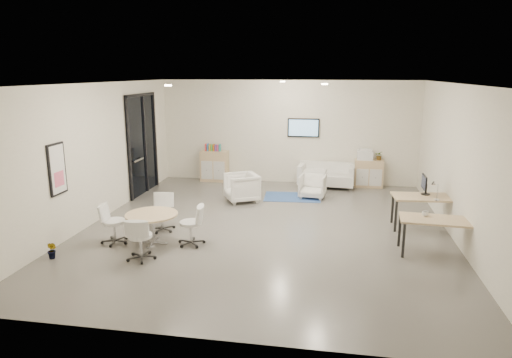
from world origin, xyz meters
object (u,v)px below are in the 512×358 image
at_px(sideboard_left, 215,166).
at_px(loveseat, 326,176).
at_px(desk_front, 437,223).
at_px(armchair_right, 313,185).
at_px(desk_rear, 426,200).
at_px(round_table, 152,218).
at_px(sideboard_right, 369,173).
at_px(armchair_left, 242,186).

relative_size(sideboard_left, loveseat, 0.56).
relative_size(sideboard_left, desk_front, 0.70).
bearing_deg(armchair_right, sideboard_left, 161.75).
relative_size(desk_rear, round_table, 1.42).
xyz_separation_m(sideboard_right, desk_rear, (0.99, -3.71, 0.26)).
xyz_separation_m(loveseat, desk_rear, (2.26, -3.52, 0.34)).
height_order(desk_rear, desk_front, desk_rear).
xyz_separation_m(loveseat, armchair_right, (-0.35, -1.33, 0.02)).
height_order(armchair_left, desk_rear, armchair_left).
distance_m(desk_rear, round_table, 5.97).
distance_m(armchair_left, desk_rear, 4.74).
xyz_separation_m(sideboard_left, loveseat, (3.57, -0.17, -0.15)).
relative_size(sideboard_right, desk_rear, 0.56).
distance_m(loveseat, armchair_left, 3.02).
relative_size(sideboard_right, loveseat, 0.49).
height_order(armchair_left, desk_front, armchair_left).
distance_m(sideboard_left, round_table, 5.61).
bearing_deg(desk_front, loveseat, 117.60).
bearing_deg(armchair_left, desk_rear, 43.16).
bearing_deg(armchair_left, loveseat, 103.80).
bearing_deg(armchair_right, desk_rear, -33.33).
bearing_deg(desk_rear, sideboard_left, 142.72).
bearing_deg(armchair_left, desk_front, 27.55).
bearing_deg(round_table, sideboard_right, 50.32).
bearing_deg(loveseat, desk_front, -61.63).
height_order(sideboard_right, armchair_left, sideboard_right).
relative_size(loveseat, armchair_left, 2.05).
height_order(sideboard_right, loveseat, sideboard_right).
height_order(loveseat, armchair_left, armchair_left).
distance_m(armchair_left, armchair_right, 2.01).
bearing_deg(sideboard_right, armchair_right, -136.97).
bearing_deg(desk_front, armchair_right, 128.61).
relative_size(sideboard_left, armchair_right, 1.36).
bearing_deg(desk_front, armchair_left, 150.05).
bearing_deg(desk_rear, loveseat, 117.79).
distance_m(armchair_right, desk_front, 4.48).
distance_m(sideboard_left, desk_front, 7.74).
bearing_deg(round_table, desk_rear, 18.65).
relative_size(loveseat, armchair_right, 2.42).
bearing_deg(desk_rear, round_table, -166.26).
distance_m(sideboard_right, desk_front, 5.28).
xyz_separation_m(loveseat, round_table, (-3.40, -5.43, 0.22)).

